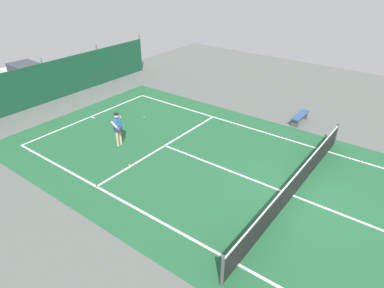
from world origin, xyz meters
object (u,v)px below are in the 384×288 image
tennis_player (118,127)px  tennis_ball_midcourt (129,165)px  tennis_net (295,185)px  tennis_ball_near_player (144,117)px  courtside_bench (300,116)px  parked_car (26,76)px

tennis_player → tennis_ball_midcourt: bearing=55.9°
tennis_net → tennis_ball_near_player: size_ratio=153.33×
tennis_player → courtside_bench: (7.56, -5.93, -0.59)m
tennis_ball_near_player → courtside_bench: courtside_bench is taller
parked_car → tennis_ball_near_player: bearing=-80.3°
tennis_ball_midcourt → parked_car: bearing=77.6°
tennis_ball_near_player → tennis_ball_midcourt: bearing=-143.5°
tennis_player → courtside_bench: size_ratio=1.03×
courtside_bench → tennis_ball_midcourt: bearing=153.7°
tennis_net → tennis_ball_near_player: (1.71, 9.42, -0.48)m
tennis_ball_midcourt → parked_car: 12.97m
tennis_net → tennis_player: 8.28m
tennis_ball_near_player → tennis_ball_midcourt: same height
tennis_player → tennis_ball_midcourt: (-1.00, -1.69, -0.93)m
tennis_player → parked_car: size_ratio=0.38×
tennis_ball_near_player → courtside_bench: 8.53m
parked_car → tennis_net: bearing=-88.8°
tennis_ball_near_player → parked_car: size_ratio=0.02×
tennis_net → parked_car: (0.54, 19.13, 0.33)m
tennis_ball_near_player → courtside_bench: bearing=-57.4°
tennis_player → tennis_ball_near_player: 3.35m
tennis_net → parked_car: bearing=88.4°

